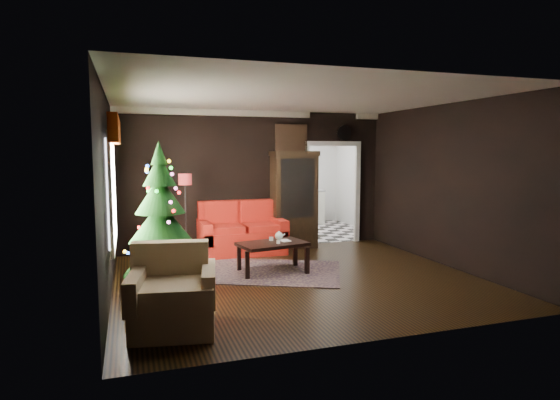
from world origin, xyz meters
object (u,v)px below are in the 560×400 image
object	(u,v)px
coffee_table	(272,257)
curio_cabinet	(294,202)
teapot	(279,236)
wall_clock	(344,133)
floor_lamp	(186,215)
christmas_tree	(161,218)
kitchen_table	(299,219)
armchair	(174,290)
loveseat	(242,228)

from	to	relation	value
coffee_table	curio_cabinet	bearing A→B (deg)	60.33
teapot	wall_clock	size ratio (longest dim) A/B	0.48
coffee_table	wall_clock	xyz separation A→B (m)	(2.21, 1.96, 2.12)
floor_lamp	christmas_tree	xyz separation A→B (m)	(-0.55, -1.77, 0.22)
teapot	wall_clock	world-z (taller)	wall_clock
curio_cabinet	wall_clock	world-z (taller)	wall_clock
floor_lamp	teapot	distance (m)	1.82
floor_lamp	teapot	size ratio (longest dim) A/B	9.80
christmas_tree	wall_clock	world-z (taller)	wall_clock
floor_lamp	coffee_table	distance (m)	1.88
christmas_tree	teapot	distance (m)	2.12
wall_clock	curio_cabinet	bearing A→B (deg)	-171.47
kitchen_table	curio_cabinet	bearing A→B (deg)	-114.44
christmas_tree	teapot	size ratio (longest dim) A/B	13.16
wall_clock	kitchen_table	world-z (taller)	wall_clock
christmas_tree	curio_cabinet	bearing A→B (deg)	38.83
teapot	christmas_tree	bearing A→B (deg)	-161.66
curio_cabinet	floor_lamp	bearing A→B (deg)	-167.68
curio_cabinet	coffee_table	world-z (taller)	curio_cabinet
christmas_tree	coffee_table	bearing A→B (deg)	15.04
armchair	kitchen_table	xyz separation A→B (m)	(3.44, 5.23, -0.09)
teapot	wall_clock	xyz separation A→B (m)	(2.05, 1.79, 1.81)
teapot	floor_lamp	bearing A→B (deg)	141.60
christmas_tree	wall_clock	xyz separation A→B (m)	(4.01, 2.44, 1.33)
floor_lamp	armchair	size ratio (longest dim) A/B	1.58
loveseat	wall_clock	size ratio (longest dim) A/B	5.31
floor_lamp	wall_clock	xyz separation A→B (m)	(3.46, 0.67, 1.55)
armchair	kitchen_table	distance (m)	6.26
floor_lamp	christmas_tree	bearing A→B (deg)	-107.35
coffee_table	loveseat	bearing A→B (deg)	94.99
armchair	kitchen_table	size ratio (longest dim) A/B	1.27
loveseat	teapot	size ratio (longest dim) A/B	11.04
loveseat	kitchen_table	size ratio (longest dim) A/B	2.27
coffee_table	teapot	distance (m)	0.40
curio_cabinet	kitchen_table	size ratio (longest dim) A/B	2.53
christmas_tree	loveseat	bearing A→B (deg)	50.88
wall_clock	floor_lamp	bearing A→B (deg)	-168.98
teapot	wall_clock	bearing A→B (deg)	41.18
floor_lamp	christmas_tree	size ratio (longest dim) A/B	0.74
coffee_table	teapot	bearing A→B (deg)	45.33
christmas_tree	armchair	world-z (taller)	christmas_tree
curio_cabinet	kitchen_table	distance (m)	1.67
floor_lamp	wall_clock	size ratio (longest dim) A/B	4.71
teapot	kitchen_table	xyz separation A→B (m)	(1.50, 3.04, -0.20)
loveseat	coffee_table	bearing A→B (deg)	-85.01
curio_cabinet	armchair	distance (m)	4.74
armchair	coffee_table	bearing A→B (deg)	58.84
coffee_table	teapot	size ratio (longest dim) A/B	7.04
curio_cabinet	christmas_tree	size ratio (longest dim) A/B	0.94
armchair	teapot	distance (m)	2.93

